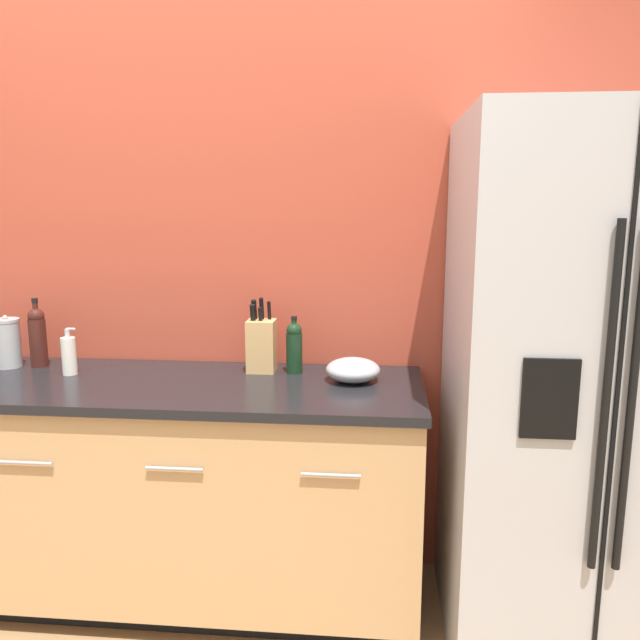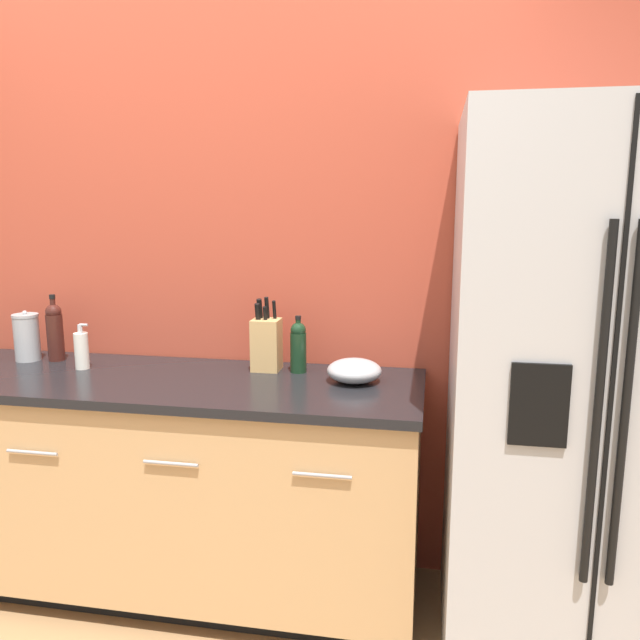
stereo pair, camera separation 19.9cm
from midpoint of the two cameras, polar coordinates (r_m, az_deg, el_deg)
wall_back at (r=2.72m, az=-11.80°, el=4.35°), size 10.00×0.05×2.60m
counter_unit at (r=2.72m, az=-18.39°, el=-14.39°), size 2.25×0.64×0.91m
refrigerator at (r=2.33m, az=19.86°, el=-6.19°), size 0.83×0.81×1.88m
knife_block at (r=2.54m, az=-7.62°, el=-2.24°), size 0.11×0.10×0.30m
wine_bottle at (r=2.89m, az=-26.24°, el=-1.32°), size 0.07×0.07×0.29m
soap_dispenser at (r=2.71m, az=-23.95°, el=-2.98°), size 0.06×0.06×0.19m
oil_bottle at (r=2.51m, az=-4.65°, el=-2.45°), size 0.07×0.07×0.23m
steel_canister at (r=2.94m, az=-28.45°, el=-1.87°), size 0.11×0.11×0.22m
mixing_bowl at (r=2.40m, az=0.65°, el=-4.61°), size 0.21×0.21×0.09m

